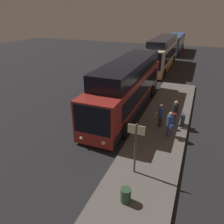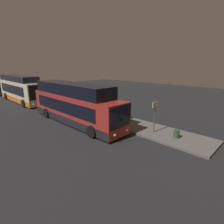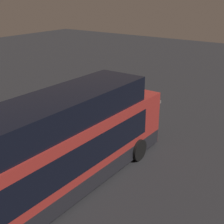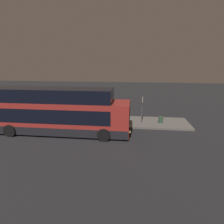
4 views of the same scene
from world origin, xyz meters
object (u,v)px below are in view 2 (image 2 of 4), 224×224
at_px(passenger_waiting, 114,108).
at_px(passenger_with_bags, 113,111).
at_px(passenger_boarding, 125,111).
at_px(suitcase, 116,111).
at_px(sign_post, 155,113).
at_px(bus_lead, 74,106).
at_px(bus_second, 21,90).
at_px(trash_bin, 176,134).

distance_m(passenger_waiting, passenger_with_bags, 1.05).
xyz_separation_m(passenger_boarding, suitcase, (-1.83, 0.65, -0.50)).
xyz_separation_m(passenger_boarding, sign_post, (4.07, -1.04, 0.83)).
relative_size(passenger_boarding, suitcase, 1.69).
bearing_deg(passenger_waiting, passenger_boarding, 87.94).
relative_size(bus_lead, passenger_waiting, 6.95).
distance_m(bus_second, trash_bin, 24.44).
distance_m(passenger_boarding, passenger_waiting, 1.63).
relative_size(sign_post, trash_bin, 4.08).
bearing_deg(passenger_boarding, bus_lead, -76.43).
distance_m(suitcase, sign_post, 6.28).
bearing_deg(bus_lead, bus_second, -180.00).
bearing_deg(passenger_waiting, sign_post, 80.04).
height_order(passenger_boarding, suitcase, passenger_boarding).
height_order(bus_lead, bus_second, bus_second).
bearing_deg(trash_bin, passenger_with_bags, 179.32).
height_order(bus_lead, trash_bin, bus_lead).
distance_m(sign_post, trash_bin, 2.35).
bearing_deg(suitcase, passenger_waiting, -70.03).
bearing_deg(bus_lead, passenger_waiting, 67.11).
bearing_deg(bus_second, passenger_waiting, 13.55).
relative_size(bus_lead, passenger_with_bags, 7.53).
xyz_separation_m(passenger_waiting, passenger_with_bags, (0.60, -0.86, -0.08)).
bearing_deg(bus_lead, suitcase, 71.89).
distance_m(bus_lead, passenger_boarding, 5.17).
xyz_separation_m(bus_second, passenger_waiting, (16.62, 4.00, -0.71)).
bearing_deg(passenger_boarding, suitcase, -145.66).
bearing_deg(passenger_waiting, bus_lead, -21.53).
height_order(bus_lead, sign_post, bus_lead).
bearing_deg(passenger_waiting, trash_bin, 84.28).
height_order(sign_post, trash_bin, sign_post).
bearing_deg(passenger_with_bags, bus_lead, 70.84).
bearing_deg(passenger_boarding, passenger_waiting, -129.52).
height_order(bus_second, suitcase, bus_second).
bearing_deg(sign_post, suitcase, 163.98).
height_order(suitcase, sign_post, sign_post).
height_order(passenger_with_bags, sign_post, sign_post).
relative_size(bus_lead, passenger_boarding, 7.47).
bearing_deg(sign_post, bus_lead, -158.82).
bearing_deg(sign_post, trash_bin, 5.93).
height_order(passenger_boarding, trash_bin, passenger_boarding).
relative_size(bus_second, sign_post, 4.75).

